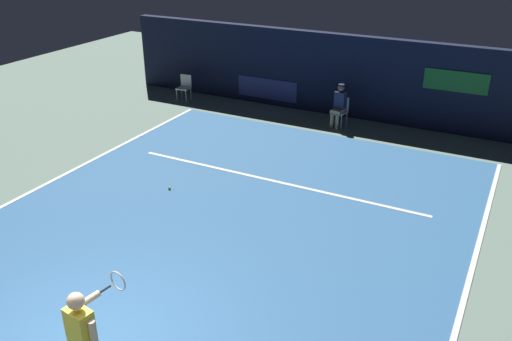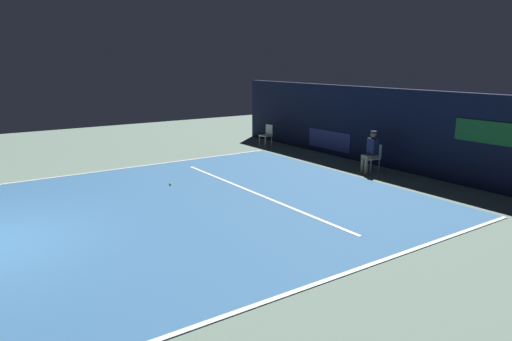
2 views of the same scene
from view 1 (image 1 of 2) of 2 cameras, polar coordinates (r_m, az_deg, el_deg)
ground_plane at (r=11.70m, az=-2.27°, el=-4.91°), size 30.99×30.99×0.00m
court_surface at (r=11.70m, az=-2.27°, el=-4.88°), size 9.75×11.06×0.01m
line_sideline_left at (r=10.54m, az=21.62°, el=-10.57°), size 0.10×11.06×0.01m
line_sideline_right at (r=14.46m, az=-19.15°, el=-0.16°), size 0.10×11.06×0.01m
line_service at (r=13.21m, az=1.87°, el=-1.11°), size 7.60×0.10×0.01m
back_wall at (r=17.56m, az=9.82°, el=9.76°), size 16.08×0.33×2.60m
tennis_player at (r=7.53m, az=-17.67°, el=-16.64°), size 0.51×0.99×1.73m
line_judge_on_chair at (r=16.72m, az=8.78°, el=6.85°), size 0.49×0.57×1.32m
courtside_chair_near at (r=19.29m, az=-7.56°, el=8.84°), size 0.47×0.44×0.88m
tennis_ball at (r=12.95m, az=-9.13°, el=-1.85°), size 0.07×0.07×0.07m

